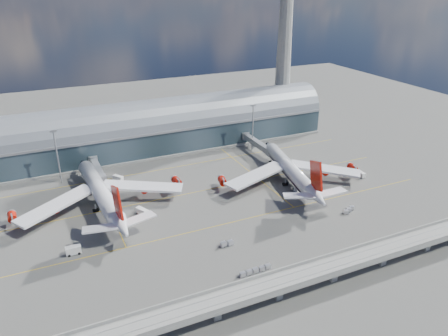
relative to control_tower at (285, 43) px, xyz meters
name	(u,v)px	position (x,y,z in m)	size (l,w,h in m)	color
ground	(207,214)	(-85.00, -83.00, -51.64)	(500.00, 500.00, 0.00)	#474744
taxi_lines	(188,191)	(-85.00, -60.89, -51.63)	(200.00, 80.12, 0.01)	gold
terminal	(151,130)	(-85.00, -5.01, -40.30)	(200.00, 30.00, 28.00)	#1F2D34
control_tower	(285,43)	(0.00, 0.00, 0.00)	(19.00, 19.00, 103.00)	gray
guideway	(279,284)	(-85.00, -138.00, -46.34)	(220.00, 8.50, 7.20)	gray
floodlight_mast_left	(57,155)	(-135.00, -28.00, -38.00)	(3.00, 0.70, 25.70)	gray
floodlight_mast_right	(253,126)	(-35.00, -28.00, -38.00)	(3.00, 0.70, 25.70)	gray
airliner_left	(101,194)	(-122.04, -60.36, -45.15)	(70.97, 74.56, 22.72)	white
airliner_right	(291,171)	(-38.48, -72.16, -45.82)	(67.10, 70.23, 22.42)	white
jet_bridge_left	(97,168)	(-118.68, -29.88, -46.46)	(4.40, 28.00, 7.25)	gray
jet_bridge_right	(256,143)	(-34.60, -31.82, -46.46)	(4.40, 32.00, 7.25)	gray
service_truck_0	(142,212)	(-108.61, -72.63, -50.28)	(4.49, 6.61, 2.62)	silver
service_truck_1	(73,250)	(-137.31, -89.33, -50.13)	(5.20, 2.64, 2.99)	silver
service_truck_2	(300,187)	(-38.74, -80.33, -50.35)	(7.06, 4.25, 2.47)	silver
service_truck_3	(361,174)	(-4.57, -80.65, -50.35)	(2.35, 5.28, 2.51)	silver
service_truck_4	(272,149)	(-26.32, -35.20, -50.04)	(3.31, 5.75, 3.16)	silver
service_truck_5	(118,178)	(-110.68, -36.75, -50.36)	(4.63, 5.37, 2.50)	silver
cargo_train_0	(227,244)	(-87.24, -106.77, -50.75)	(5.17, 2.13, 1.71)	gray
cargo_train_1	(255,270)	(-85.33, -124.51, -50.84)	(11.57, 1.78, 1.53)	gray
cargo_train_2	(349,210)	(-31.80, -105.41, -50.84)	(6.85, 3.96, 1.53)	gray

